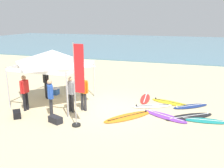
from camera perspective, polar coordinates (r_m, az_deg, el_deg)
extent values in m
plane|color=beige|center=(12.07, -1.33, -5.66)|extent=(80.00, 80.00, 0.00)
cube|color=#568499|center=(42.21, 13.00, 9.02)|extent=(80.00, 36.00, 0.10)
cylinder|color=#B7B7BC|center=(12.64, -23.02, -1.04)|extent=(0.07, 0.07, 2.05)
cylinder|color=#B7B7BC|center=(10.88, -10.37, -2.55)|extent=(0.07, 0.07, 2.05)
cylinder|color=#B7B7BC|center=(15.06, -15.30, 2.10)|extent=(0.07, 0.07, 2.05)
cylinder|color=#B7B7BC|center=(13.62, -4.14, 1.25)|extent=(0.07, 0.07, 2.05)
cube|color=white|center=(11.46, -17.53, 2.73)|extent=(3.14, 0.03, 0.18)
cube|color=white|center=(14.09, -10.18, 5.41)|extent=(3.14, 0.03, 0.18)
cube|color=white|center=(13.62, -19.16, 4.48)|extent=(0.03, 3.14, 0.18)
cube|color=white|center=(12.01, -7.05, 3.86)|extent=(0.03, 3.14, 0.18)
pyramid|color=white|center=(12.67, -13.60, 6.16)|extent=(3.26, 3.26, 0.70)
ellipsoid|color=black|center=(11.53, 17.52, -7.24)|extent=(2.28, 1.88, 0.07)
cube|color=white|center=(11.52, 17.54, -7.06)|extent=(1.65, 1.20, 0.01)
cone|color=white|center=(12.05, 21.34, -6.12)|extent=(0.09, 0.09, 0.12)
ellipsoid|color=red|center=(13.48, 7.71, -3.38)|extent=(0.65, 1.85, 0.07)
cube|color=white|center=(13.47, 7.72, -3.23)|extent=(0.18, 1.54, 0.01)
cone|color=white|center=(14.16, 8.02, -2.08)|extent=(0.09, 0.09, 0.12)
ellipsoid|color=navy|center=(12.85, 17.78, -4.94)|extent=(1.85, 1.54, 0.07)
cube|color=white|center=(12.83, 17.79, -4.78)|extent=(1.34, 0.99, 0.01)
cone|color=white|center=(12.39, 14.84, -4.99)|extent=(0.09, 0.09, 0.12)
ellipsoid|color=white|center=(12.43, 9.38, -5.06)|extent=(2.04, 1.37, 0.07)
cube|color=black|center=(12.42, 9.39, -4.90)|extent=(1.55, 0.79, 0.01)
cone|color=black|center=(12.19, 5.69, -4.87)|extent=(0.09, 0.09, 0.12)
ellipsoid|color=orange|center=(11.03, 3.73, -7.57)|extent=(2.12, 2.31, 0.07)
cube|color=black|center=(11.01, 3.74, -7.39)|extent=(1.40, 1.62, 0.01)
cone|color=black|center=(11.56, 7.88, -6.07)|extent=(0.09, 0.09, 0.12)
ellipsoid|color=yellow|center=(13.09, 13.54, -4.25)|extent=(2.19, 1.21, 0.07)
cube|color=black|center=(13.07, 13.55, -4.09)|extent=(1.72, 0.61, 0.01)
cone|color=black|center=(13.39, 10.15, -3.19)|extent=(0.09, 0.09, 0.12)
ellipsoid|color=#19847F|center=(11.33, 20.58, -7.93)|extent=(2.07, 0.69, 0.07)
cube|color=white|center=(11.31, 20.60, -7.75)|extent=(1.73, 0.17, 0.01)
ellipsoid|color=purple|center=(11.28, 12.33, -7.37)|extent=(2.15, 1.44, 0.07)
cube|color=white|center=(11.27, 12.34, -7.19)|extent=(1.63, 0.83, 0.01)
cone|color=white|center=(11.68, 8.74, -5.88)|extent=(0.09, 0.09, 0.12)
cylinder|color=#2D2D33|center=(11.59, -9.13, -4.44)|extent=(0.13, 0.13, 0.88)
cylinder|color=#2D2D33|center=(11.72, -9.73, -4.25)|extent=(0.13, 0.13, 0.88)
cube|color=gray|center=(11.43, -9.59, -0.84)|extent=(0.41, 0.33, 0.60)
sphere|color=beige|center=(11.32, -9.68, 1.22)|extent=(0.21, 0.21, 0.21)
cylinder|color=gray|center=(11.27, -8.80, -1.15)|extent=(0.09, 0.09, 0.54)
cylinder|color=gray|center=(11.60, -10.34, -0.74)|extent=(0.09, 0.09, 0.54)
cylinder|color=#2D2D33|center=(11.68, -6.22, -4.17)|extent=(0.13, 0.13, 0.88)
cylinder|color=#2D2D33|center=(11.79, -6.93, -4.02)|extent=(0.13, 0.13, 0.88)
cube|color=orange|center=(11.51, -6.69, -0.62)|extent=(0.40, 0.29, 0.60)
sphere|color=beige|center=(11.41, -6.76, 1.44)|extent=(0.21, 0.21, 0.21)
cylinder|color=orange|center=(11.39, -5.76, -0.87)|extent=(0.09, 0.09, 0.54)
cylinder|color=orange|center=(11.65, -7.60, -0.56)|extent=(0.09, 0.09, 0.54)
cylinder|color=black|center=(12.33, -19.69, -3.96)|extent=(0.13, 0.13, 0.88)
cylinder|color=black|center=(12.45, -19.13, -3.72)|extent=(0.13, 0.13, 0.88)
cube|color=red|center=(12.18, -19.71, -0.54)|extent=(0.25, 0.38, 0.60)
sphere|color=#9E7051|center=(12.08, -19.89, 1.40)|extent=(0.21, 0.21, 0.21)
cylinder|color=red|center=(12.02, -20.44, -0.90)|extent=(0.09, 0.09, 0.54)
cylinder|color=red|center=(12.34, -18.98, -0.37)|extent=(0.09, 0.09, 0.54)
cylinder|color=#2D2D33|center=(11.20, -13.90, -5.42)|extent=(0.13, 0.13, 0.88)
cylinder|color=#2D2D33|center=(11.36, -14.02, -5.11)|extent=(0.13, 0.13, 0.88)
cube|color=#2851B2|center=(11.05, -14.20, -1.66)|extent=(0.40, 0.42, 0.60)
sphere|color=tan|center=(10.94, -14.34, 0.47)|extent=(0.21, 0.21, 0.21)
cylinder|color=#2851B2|center=(10.84, -14.05, -2.10)|extent=(0.09, 0.09, 0.54)
cylinder|color=#2851B2|center=(11.27, -14.34, -1.44)|extent=(0.09, 0.09, 0.54)
cylinder|color=black|center=(13.96, -15.07, -1.38)|extent=(0.13, 0.13, 0.88)
cylinder|color=black|center=(13.80, -14.85, -1.56)|extent=(0.13, 0.13, 0.88)
cube|color=black|center=(13.69, -15.17, 1.50)|extent=(0.42, 0.40, 0.60)
sphere|color=beige|center=(13.60, -15.29, 3.24)|extent=(0.21, 0.21, 0.21)
cylinder|color=black|center=(13.91, -15.44, 1.61)|extent=(0.09, 0.09, 0.54)
cylinder|color=black|center=(13.48, -14.88, 1.22)|extent=(0.09, 0.09, 0.54)
cylinder|color=#99999E|center=(9.73, -8.65, -0.46)|extent=(0.04, 0.04, 3.40)
cube|color=red|center=(9.47, -7.63, 3.51)|extent=(0.40, 0.02, 1.90)
cylinder|color=black|center=(10.29, -8.29, -9.39)|extent=(0.36, 0.36, 0.08)
cube|color=black|center=(11.78, -21.23, -6.55)|extent=(0.64, 0.66, 0.28)
cube|color=#232328|center=(10.70, -13.00, -8.07)|extent=(0.68, 0.52, 0.28)
cube|color=#2D60B7|center=(14.54, -13.24, -1.71)|extent=(0.48, 0.34, 0.34)
cube|color=white|center=(14.48, -13.29, -0.98)|extent=(0.50, 0.36, 0.05)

